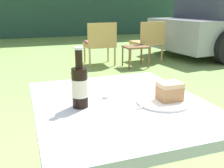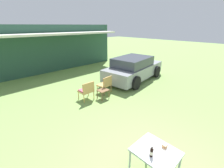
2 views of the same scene
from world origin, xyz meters
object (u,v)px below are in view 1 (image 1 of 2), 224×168
cake_on_plate (167,96)px  cola_bottle_near (80,86)px  garden_side_table (136,49)px  wicker_chair_plain (149,39)px  wicker_chair_cushioned (100,42)px  patio_table (120,119)px

cake_on_plate → cola_bottle_near: cola_bottle_near is taller
cake_on_plate → garden_side_table: bearing=67.6°
wicker_chair_plain → garden_side_table: size_ratio=1.86×
wicker_chair_plain → cake_on_plate: 4.43m
wicker_chair_cushioned → cake_on_plate: 4.10m
patio_table → cake_on_plate: 0.23m
wicker_chair_cushioned → wicker_chair_plain: size_ratio=1.00×
wicker_chair_cushioned → cake_on_plate: bearing=77.7°
wicker_chair_cushioned → cake_on_plate: (-0.90, -3.99, 0.32)m
wicker_chair_plain → patio_table: (-2.12, -3.89, 0.21)m
wicker_chair_cushioned → cola_bottle_near: bearing=72.7°
garden_side_table → cola_bottle_near: size_ratio=1.84×
wicker_chair_plain → cola_bottle_near: bearing=52.3°
garden_side_table → patio_table: (-1.67, -3.54, 0.33)m
garden_side_table → wicker_chair_cushioned: bearing=147.4°
wicker_chair_plain → garden_side_table: (-0.45, -0.36, -0.12)m
garden_side_table → patio_table: size_ratio=0.54×
cola_bottle_near → cake_on_plate: bearing=-12.2°
garden_side_table → patio_table: patio_table is taller
cake_on_plate → wicker_chair_cushioned: bearing=77.3°
wicker_chair_plain → patio_table: size_ratio=1.00×
wicker_chair_plain → garden_side_table: 0.59m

